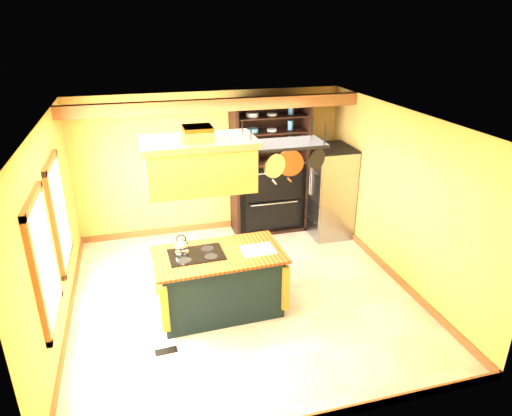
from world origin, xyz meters
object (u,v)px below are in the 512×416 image
kitchen_island (219,282)px  hutch (268,183)px  range_hood (199,162)px  refrigerator (329,193)px  pot_rack (283,151)px

kitchen_island → hutch: hutch is taller
range_hood → hutch: range_hood is taller
kitchen_island → range_hood: (-0.20, -0.00, 1.77)m
range_hood → refrigerator: 3.63m
pot_rack → hutch: bearing=77.2°
kitchen_island → range_hood: bearing=178.3°
range_hood → hutch: 3.26m
refrigerator → hutch: hutch is taller
range_hood → hutch: size_ratio=0.56×
pot_rack → refrigerator: pot_rack is taller
range_hood → refrigerator: range_hood is taller
kitchen_island → refrigerator: bearing=36.0°
hutch → range_hood: bearing=-123.8°
kitchen_island → hutch: bearing=57.5°
range_hood → pot_rack: (1.10, 0.00, 0.07)m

